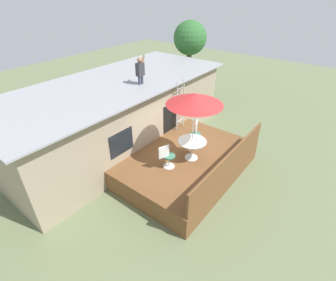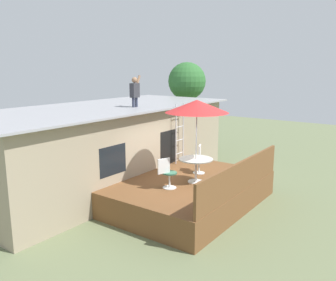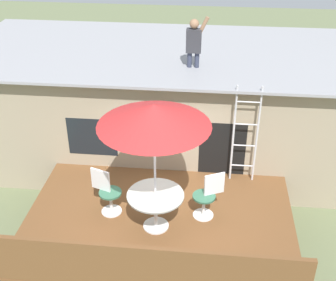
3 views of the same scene
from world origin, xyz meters
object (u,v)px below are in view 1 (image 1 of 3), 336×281
patio_chair_right (196,134)px  backyard_tree (190,39)px  patio_chair_left (167,157)px  person_figure (140,69)px  patio_umbrella (195,99)px  step_ladder (180,105)px  patio_table (192,145)px

patio_chair_right → backyard_tree: (5.87, 4.32, 2.25)m
patio_chair_left → patio_chair_right: size_ratio=1.00×
person_figure → patio_chair_left: (-1.47, -2.49, -2.25)m
person_figure → backyard_tree: size_ratio=0.24×
person_figure → patio_chair_right: person_figure is taller
patio_chair_left → backyard_tree: bearing=49.5°
patio_umbrella → patio_chair_left: 2.16m
step_ladder → patio_umbrella: bearing=-133.7°
step_ladder → person_figure: bearing=135.6°
person_figure → patio_table: bearing=-99.7°
patio_umbrella → backyard_tree: (6.81, 4.76, 0.36)m
patio_table → step_ladder: step_ladder is taller
patio_table → backyard_tree: 8.57m
step_ladder → person_figure: (-1.16, 1.13, 1.61)m
patio_table → person_figure: 3.58m
backyard_tree → patio_umbrella: bearing=-145.0°
patio_table → patio_umbrella: patio_umbrella is taller
patio_table → step_ladder: 2.43m
patio_umbrella → patio_chair_right: patio_umbrella is taller
backyard_tree → person_figure: bearing=-163.2°
patio_umbrella → step_ladder: bearing=46.3°
patio_chair_left → patio_chair_right: bearing=22.4°
patio_chair_left → patio_chair_right: 1.93m
person_figure → patio_chair_left: person_figure is taller
patio_umbrella → step_ladder: patio_umbrella is taller
person_figure → patio_chair_right: bearing=-79.4°
patio_table → patio_chair_right: patio_chair_right is taller
step_ladder → backyard_tree: 6.20m
patio_chair_right → patio_chair_left: bearing=-22.8°
patio_umbrella → patio_chair_right: (0.94, 0.44, -1.89)m
patio_table → patio_umbrella: bearing=90.0°
patio_umbrella → patio_chair_left: (-0.99, 0.36, -1.89)m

